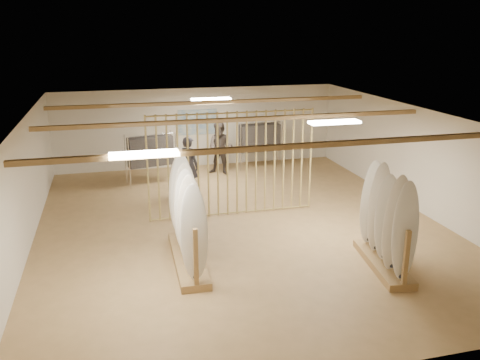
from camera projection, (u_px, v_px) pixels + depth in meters
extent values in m
plane|color=#A98452|center=(240.00, 225.00, 12.97)|extent=(12.00, 12.00, 0.00)
plane|color=gray|center=(240.00, 116.00, 12.16)|extent=(12.00, 12.00, 0.00)
plane|color=silver|center=(198.00, 127.00, 18.12)|extent=(12.00, 0.00, 12.00)
plane|color=silver|center=(349.00, 288.00, 7.01)|extent=(12.00, 0.00, 12.00)
plane|color=silver|center=(24.00, 188.00, 11.36)|extent=(0.00, 12.00, 12.00)
plane|color=silver|center=(418.00, 160.00, 13.77)|extent=(0.00, 12.00, 12.00)
cube|color=#9B7746|center=(240.00, 119.00, 12.18)|extent=(9.50, 6.12, 0.10)
cube|color=white|center=(240.00, 119.00, 12.17)|extent=(1.20, 0.35, 0.06)
cylinder|color=tan|center=(148.00, 170.00, 12.77)|extent=(0.05, 0.05, 2.78)
cylinder|color=tan|center=(158.00, 169.00, 12.84)|extent=(0.05, 0.05, 2.78)
cylinder|color=tan|center=(168.00, 168.00, 12.90)|extent=(0.05, 0.05, 2.78)
cylinder|color=tan|center=(178.00, 168.00, 12.96)|extent=(0.05, 0.05, 2.78)
cylinder|color=tan|center=(188.00, 167.00, 13.02)|extent=(0.05, 0.05, 2.78)
cylinder|color=tan|center=(198.00, 166.00, 13.09)|extent=(0.05, 0.05, 2.78)
cylinder|color=tan|center=(208.00, 166.00, 13.15)|extent=(0.05, 0.05, 2.78)
cylinder|color=tan|center=(218.00, 165.00, 13.21)|extent=(0.05, 0.05, 2.78)
cylinder|color=tan|center=(228.00, 164.00, 13.27)|extent=(0.05, 0.05, 2.78)
cylinder|color=tan|center=(237.00, 164.00, 13.34)|extent=(0.05, 0.05, 2.78)
cylinder|color=tan|center=(247.00, 163.00, 13.40)|extent=(0.05, 0.05, 2.78)
cylinder|color=tan|center=(256.00, 163.00, 13.46)|extent=(0.05, 0.05, 2.78)
cylinder|color=tan|center=(265.00, 162.00, 13.52)|extent=(0.05, 0.05, 2.78)
cylinder|color=tan|center=(275.00, 161.00, 13.58)|extent=(0.05, 0.05, 2.78)
cylinder|color=tan|center=(284.00, 161.00, 13.65)|extent=(0.05, 0.05, 2.78)
cylinder|color=tan|center=(293.00, 160.00, 13.71)|extent=(0.05, 0.05, 2.78)
cylinder|color=tan|center=(302.00, 159.00, 13.77)|extent=(0.05, 0.05, 2.78)
cylinder|color=tan|center=(311.00, 159.00, 13.83)|extent=(0.05, 0.05, 2.78)
cube|color=#3166AB|center=(198.00, 122.00, 18.04)|extent=(1.40, 0.03, 0.90)
cube|color=#9B7746|center=(188.00, 259.00, 10.88)|extent=(0.68, 2.71, 0.16)
cylinder|color=black|center=(187.00, 215.00, 10.59)|extent=(0.09, 2.64, 0.01)
ellipsoid|color=white|center=(194.00, 232.00, 9.50)|extent=(0.52, 0.08, 2.01)
ellipsoid|color=silver|center=(191.00, 224.00, 9.93)|extent=(0.52, 0.08, 2.01)
ellipsoid|color=white|center=(188.00, 215.00, 10.36)|extent=(0.52, 0.08, 2.01)
ellipsoid|color=silver|center=(185.00, 208.00, 10.78)|extent=(0.52, 0.08, 2.01)
ellipsoid|color=white|center=(183.00, 201.00, 11.21)|extent=(0.52, 0.08, 2.01)
ellipsoid|color=silver|center=(180.00, 195.00, 11.64)|extent=(0.52, 0.08, 2.01)
cube|color=#9B7746|center=(383.00, 263.00, 10.71)|extent=(0.88, 2.24, 0.16)
cylinder|color=black|center=(387.00, 221.00, 10.43)|extent=(0.32, 2.11, 0.01)
ellipsoid|color=white|center=(405.00, 234.00, 9.56)|extent=(0.50, 0.13, 1.92)
ellipsoid|color=silver|center=(396.00, 225.00, 9.98)|extent=(0.50, 0.13, 1.92)
ellipsoid|color=white|center=(387.00, 217.00, 10.41)|extent=(0.50, 0.13, 1.92)
ellipsoid|color=silver|center=(379.00, 210.00, 10.83)|extent=(0.50, 0.13, 1.92)
ellipsoid|color=white|center=(371.00, 203.00, 11.25)|extent=(0.50, 0.13, 1.92)
cylinder|color=silver|center=(150.00, 135.00, 15.93)|extent=(1.50, 0.38, 0.03)
cube|color=black|center=(151.00, 151.00, 16.08)|extent=(1.47, 0.70, 0.93)
cylinder|color=silver|center=(151.00, 159.00, 16.15)|extent=(0.03, 0.03, 1.64)
cylinder|color=silver|center=(260.00, 123.00, 17.79)|extent=(1.56, 0.12, 0.03)
cube|color=black|center=(260.00, 138.00, 17.94)|extent=(1.46, 0.47, 0.94)
cylinder|color=silver|center=(260.00, 145.00, 18.02)|extent=(0.03, 0.03, 1.67)
imported|color=#282830|center=(189.00, 162.00, 15.10)|extent=(0.87, 0.87, 2.01)
imported|color=#39312C|center=(220.00, 145.00, 17.15)|extent=(1.24, 1.16, 2.04)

